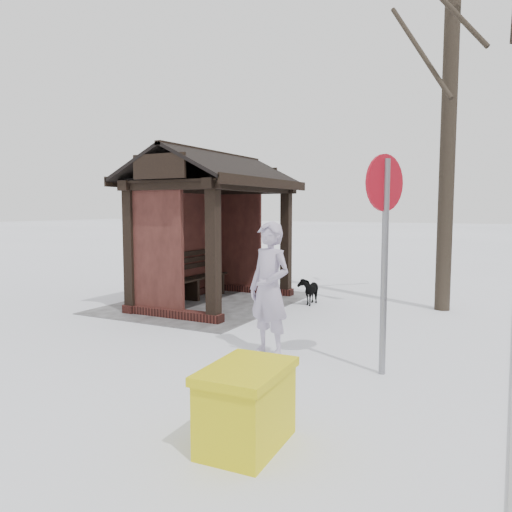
{
  "coord_description": "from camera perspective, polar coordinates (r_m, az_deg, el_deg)",
  "views": [
    {
      "loc": [
        8.57,
        5.38,
        1.95
      ],
      "look_at": [
        -0.25,
        0.8,
        1.0
      ],
      "focal_mm": 35.0,
      "sensor_mm": 36.0,
      "label": 1
    }
  ],
  "objects": [
    {
      "name": "trampled_patch",
      "position": [
        10.41,
        -5.55,
        -5.3
      ],
      "size": [
        4.2,
        3.2,
        0.02
      ],
      "primitive_type": "cube",
      "color": "gray",
      "rests_on": "ground"
    },
    {
      "name": "dog",
      "position": [
        10.25,
        6.06,
        -3.93
      ],
      "size": [
        0.69,
        0.36,
        0.56
      ],
      "primitive_type": "imported",
      "rotation": [
        0.0,
        0.0,
        1.65
      ],
      "color": "black",
      "rests_on": "ground"
    },
    {
      "name": "road_sign",
      "position": [
        5.94,
        14.45,
        4.13
      ],
      "size": [
        0.61,
        0.29,
        2.57
      ],
      "rotation": [
        0.0,
        0.0,
        -0.42
      ],
      "color": "gray",
      "rests_on": "ground"
    },
    {
      "name": "bus_shelter",
      "position": [
        10.21,
        -5.47,
        6.65
      ],
      "size": [
        3.6,
        2.4,
        3.09
      ],
      "color": "#3A1815",
      "rests_on": "ground"
    },
    {
      "name": "pedestrian",
      "position": [
        6.59,
        1.55,
        -3.81
      ],
      "size": [
        0.61,
        0.75,
        1.78
      ],
      "primitive_type": "imported",
      "rotation": [
        0.0,
        0.0,
        1.26
      ],
      "color": "#AB9FBA",
      "rests_on": "ground"
    },
    {
      "name": "ground",
      "position": [
        10.31,
        -4.61,
        -5.45
      ],
      "size": [
        120.0,
        120.0,
        0.0
      ],
      "primitive_type": "plane",
      "color": "white",
      "rests_on": "ground"
    },
    {
      "name": "grit_bin",
      "position": [
        4.26,
        -1.12,
        -16.75
      ],
      "size": [
        0.9,
        0.64,
        0.67
      ],
      "rotation": [
        0.0,
        0.0,
        0.05
      ],
      "color": "#D6C90C",
      "rests_on": "ground"
    }
  ]
}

